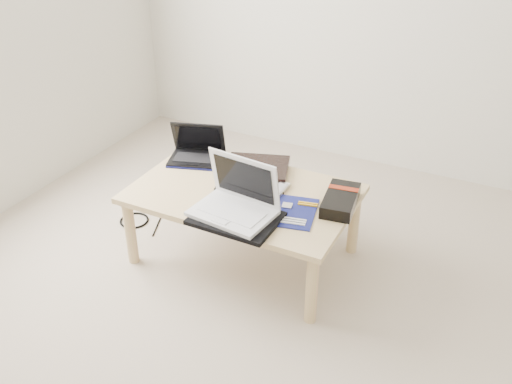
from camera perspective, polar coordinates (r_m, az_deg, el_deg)
The scene contains 13 objects.
ground at distance 2.50m, azimuth 2.47°, elevation -17.28°, with size 4.00×4.00×0.00m, color #BBAA97.
coffee_table at distance 2.88m, azimuth -1.28°, elevation -0.77°, with size 1.10×0.70×0.40m.
book at distance 3.04m, azimuth 0.11°, elevation 2.43°, with size 0.40×0.36×0.03m.
netbook at distance 3.16m, azimuth -5.91°, elevation 4.00°, with size 0.34×0.29×0.21m.
tablet at distance 2.85m, azimuth -0.68°, elevation 0.17°, with size 0.33×0.30×0.02m.
remote at distance 2.81m, azimuth 1.93°, elevation -0.24°, with size 0.06×0.25×0.02m.
neoprene_sleeve at distance 2.63m, azimuth -2.02°, elevation -2.64°, with size 0.39×0.29×0.02m, color black.
white_laptop at distance 2.63m, azimuth -1.99°, elevation -0.93°, with size 0.39×0.30×0.26m.
motherboard at distance 2.69m, azimuth 3.58°, elevation -1.97°, with size 0.28×0.32×0.01m.
gpu_box at distance 2.75m, azimuth 8.45°, elevation -0.82°, with size 0.18×0.31×0.06m.
cable_coil at distance 2.86m, azimuth -3.27°, elevation 0.23°, with size 0.10×0.10×0.01m, color black.
floor_cable_coil at distance 3.42m, azimuth -12.08°, elevation -2.80°, with size 0.17×0.17×0.01m, color black.
floor_cable_trail at distance 3.40m, azimuth -9.60°, elevation -2.72°, with size 0.01×0.01×0.34m, color black.
Camera 1 is at (0.65, -1.54, 1.85)m, focal length 40.00 mm.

